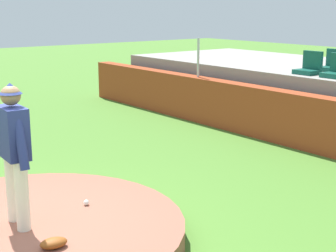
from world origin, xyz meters
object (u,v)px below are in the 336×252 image
Objects in this scene: stadium_chair_5 at (333,64)px; stadium_chair_0 at (309,67)px; baseball at (86,203)px; fielding_glove at (54,243)px; pitcher at (14,145)px.

stadium_chair_0 is at bearing 89.91° from stadium_chair_5.
fielding_glove reaches higher than baseball.
baseball is 7.41m from stadium_chair_5.
pitcher reaches higher than baseball.
stadium_chair_5 is (-1.33, 7.19, 1.22)m from baseball.
fielding_glove is 7.63m from stadium_chair_0.
stadium_chair_0 is 1.00× the size of stadium_chair_5.
baseball is 0.25× the size of fielding_glove.
pitcher is 1.34m from baseball.
fielding_glove is 8.45m from stadium_chair_5.
stadium_chair_5 is at bearing 102.91° from pitcher.
stadium_chair_5 reaches higher than fielding_glove.
stadium_chair_0 reaches higher than baseball.
stadium_chair_0 is (-2.20, 7.21, 1.20)m from fielding_glove.
stadium_chair_5 is at bearing 100.50° from baseball.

